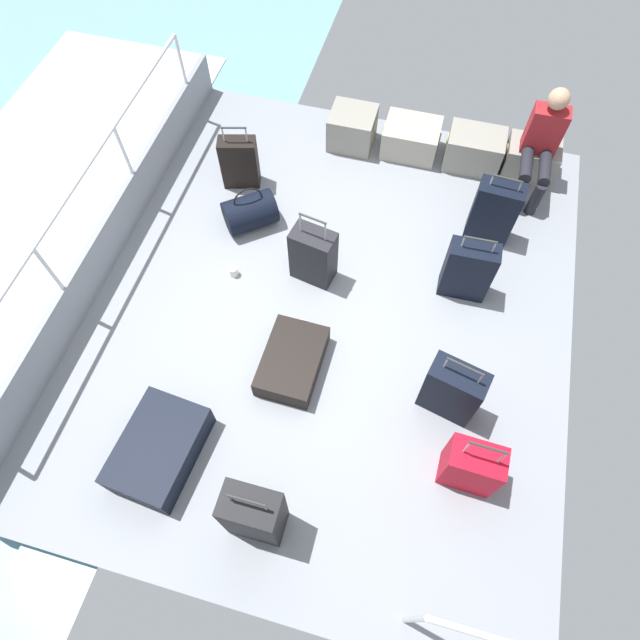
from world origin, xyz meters
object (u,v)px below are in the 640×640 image
object	(u,v)px
suitcase_1	(471,466)
suitcase_0	(468,270)
suitcase_4	(452,390)
cargo_crate_0	(352,128)
cargo_crate_3	(530,159)
suitcase_7	(240,162)
suitcase_5	(254,514)
suitcase_3	(494,212)
passenger_seated	(542,143)
duffel_bag	(250,212)
suitcase_6	(292,361)
cargo_crate_2	(474,150)
suitcase_2	(159,449)
paper_cup	(234,271)
cargo_crate_1	(411,138)
suitcase_8	(313,255)

from	to	relation	value
suitcase_1	suitcase_0	bearing A→B (deg)	98.66
suitcase_1	suitcase_4	xyz separation A→B (m)	(-0.23, 0.54, 0.05)
cargo_crate_0	cargo_crate_3	world-z (taller)	cargo_crate_0
suitcase_0	suitcase_7	distance (m)	2.55
suitcase_5	suitcase_4	bearing A→B (deg)	47.16
cargo_crate_3	suitcase_3	xyz separation A→B (m)	(-0.32, -0.97, 0.14)
passenger_seated	duffel_bag	size ratio (longest dim) A/B	1.77
cargo_crate_3	passenger_seated	xyz separation A→B (m)	(0.00, -0.18, 0.37)
suitcase_5	suitcase_3	bearing A→B (deg)	67.55
suitcase_3	suitcase_7	xyz separation A→B (m)	(-2.59, 0.03, -0.05)
suitcase_6	duffel_bag	distance (m)	1.67
cargo_crate_0	duffel_bag	xyz separation A→B (m)	(-0.71, -1.40, -0.03)
suitcase_4	cargo_crate_0	bearing A→B (deg)	117.60
cargo_crate_2	suitcase_2	bearing A→B (deg)	-117.00
suitcase_3	paper_cup	world-z (taller)	suitcase_3
cargo_crate_0	suitcase_1	world-z (taller)	suitcase_1
suitcase_4	cargo_crate_3	bearing A→B (deg)	81.25
suitcase_4	suitcase_5	size ratio (longest dim) A/B	0.92
cargo_crate_2	cargo_crate_1	bearing A→B (deg)	177.60
suitcase_5	paper_cup	xyz separation A→B (m)	(-0.94, 2.10, -0.31)
suitcase_6	suitcase_1	bearing A→B (deg)	-19.36
suitcase_5	duffel_bag	size ratio (longest dim) A/B	1.39
cargo_crate_2	suitcase_2	distance (m)	4.33
suitcase_0	suitcase_3	distance (m)	0.75
cargo_crate_1	suitcase_7	bearing A→B (deg)	-150.12
suitcase_2	suitcase_5	xyz separation A→B (m)	(0.91, -0.30, 0.22)
passenger_seated	cargo_crate_3	bearing A→B (deg)	90.00
suitcase_4	suitcase_7	world-z (taller)	suitcase_4
cargo_crate_3	suitcase_4	distance (m)	2.92
suitcase_7	passenger_seated	bearing A→B (deg)	14.56
suitcase_3	suitcase_4	bearing A→B (deg)	-93.60
suitcase_2	passenger_seated	bearing A→B (deg)	55.36
suitcase_0	suitcase_3	world-z (taller)	suitcase_3
cargo_crate_0	cargo_crate_2	xyz separation A→B (m)	(1.33, 0.02, -0.00)
passenger_seated	suitcase_7	world-z (taller)	passenger_seated
suitcase_5	duffel_bag	world-z (taller)	suitcase_5
cargo_crate_0	suitcase_3	size ratio (longest dim) A/B	0.66
cargo_crate_0	suitcase_2	bearing A→B (deg)	-99.37
cargo_crate_1	suitcase_5	size ratio (longest dim) A/B	0.74
cargo_crate_2	suitcase_7	xyz separation A→B (m)	(-2.32, -0.91, 0.09)
cargo_crate_3	suitcase_2	world-z (taller)	cargo_crate_3
paper_cup	cargo_crate_3	bearing A→B (deg)	38.82
suitcase_8	suitcase_7	bearing A→B (deg)	137.84
cargo_crate_2	suitcase_3	world-z (taller)	suitcase_3
passenger_seated	suitcase_1	bearing A→B (deg)	-93.70
suitcase_0	paper_cup	xyz separation A→B (m)	(-2.12, -0.39, -0.27)
suitcase_2	suitcase_5	distance (m)	0.98
suitcase_0	passenger_seated	bearing A→B (deg)	72.69
cargo_crate_2	suitcase_4	bearing A→B (deg)	-86.97
suitcase_2	duffel_bag	size ratio (longest dim) A/B	1.41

